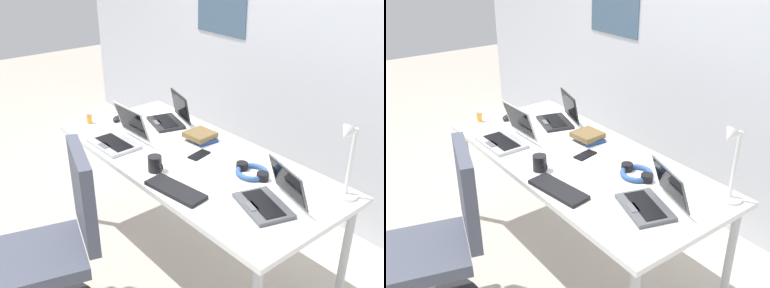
# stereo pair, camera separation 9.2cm
# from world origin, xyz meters

# --- Properties ---
(ground_plane) EXTENTS (12.00, 12.00, 0.00)m
(ground_plane) POSITION_xyz_m (0.00, 0.00, 0.00)
(ground_plane) COLOR #B7AD9E
(wall_back) EXTENTS (6.00, 0.13, 2.60)m
(wall_back) POSITION_xyz_m (-0.00, 1.10, 1.30)
(wall_back) COLOR silver
(wall_back) RESTS_ON ground_plane
(desk) EXTENTS (1.80, 0.80, 0.74)m
(desk) POSITION_xyz_m (0.00, 0.00, 0.68)
(desk) COLOR white
(desk) RESTS_ON ground_plane
(desk_lamp) EXTENTS (0.12, 0.18, 0.40)m
(desk_lamp) POSITION_xyz_m (0.80, 0.28, 0.94)
(desk_lamp) COLOR white
(desk_lamp) RESTS_ON desk
(laptop_front_left) EXTENTS (0.34, 0.33, 0.20)m
(laptop_front_left) POSITION_xyz_m (0.63, -0.04, 0.78)
(laptop_front_left) COLOR #515459
(laptop_front_left) RESTS_ON desk
(laptop_near_lamp) EXTENTS (0.31, 0.28, 0.22)m
(laptop_near_lamp) POSITION_xyz_m (-0.41, -0.23, 0.78)
(laptop_near_lamp) COLOR #B7BABC
(laptop_near_lamp) RESTS_ON desk
(laptop_near_mouse) EXTENTS (0.32, 0.29, 0.20)m
(laptop_near_mouse) POSITION_xyz_m (-0.48, 0.20, 0.78)
(laptop_near_mouse) COLOR #232326
(laptop_near_mouse) RESTS_ON desk
(external_keyboard) EXTENTS (0.34, 0.16, 0.02)m
(external_keyboard) POSITION_xyz_m (0.24, -0.31, 0.75)
(external_keyboard) COLOR black
(external_keyboard) RESTS_ON desk
(computer_mouse) EXTENTS (0.10, 0.11, 0.03)m
(computer_mouse) POSITION_xyz_m (-0.75, -0.05, 0.76)
(computer_mouse) COLOR black
(computer_mouse) RESTS_ON desk
(cell_phone) EXTENTS (0.09, 0.15, 0.01)m
(cell_phone) POSITION_xyz_m (0.02, 0.04, 0.74)
(cell_phone) COLOR black
(cell_phone) RESTS_ON desk
(headphones) EXTENTS (0.21, 0.18, 0.04)m
(headphones) POSITION_xyz_m (0.36, 0.11, 0.76)
(headphones) COLOR #335999
(headphones) RESTS_ON desk
(pill_bottle) EXTENTS (0.04, 0.04, 0.08)m
(pill_bottle) POSITION_xyz_m (-0.83, -0.22, 0.78)
(pill_bottle) COLOR gold
(pill_bottle) RESTS_ON desk
(book_stack) EXTENTS (0.21, 0.17, 0.06)m
(book_stack) POSITION_xyz_m (-0.14, 0.18, 0.77)
(book_stack) COLOR navy
(book_stack) RESTS_ON desk
(coffee_mug) EXTENTS (0.11, 0.08, 0.09)m
(coffee_mug) POSITION_xyz_m (0.01, -0.26, 0.78)
(coffee_mug) COLOR black
(coffee_mug) RESTS_ON desk
(office_chair) EXTENTS (0.56, 0.60, 0.97)m
(office_chair) POSITION_xyz_m (-0.08, -0.83, 0.40)
(office_chair) COLOR black
(office_chair) RESTS_ON ground_plane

